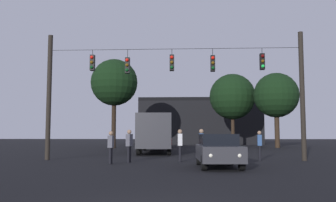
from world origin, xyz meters
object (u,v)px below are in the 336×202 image
city_bus (156,130)px  pedestrian_crossing_right (180,143)px  pedestrian_near_bus (201,143)px  tree_left_silhouette (114,83)px  tree_right_far (276,95)px  car_far_left (164,140)px  pedestrian_crossing_center (111,145)px  car_near_right (218,150)px  pedestrian_crossing_left (129,144)px  tree_behind_building (232,97)px  pedestrian_trailing (260,144)px

city_bus → pedestrian_crossing_right: 10.61m
pedestrian_crossing_right → pedestrian_near_bus: pedestrian_near_bus is taller
tree_left_silhouette → tree_right_far: tree_left_silhouette is taller
car_far_left → tree_right_far: bearing=-5.1°
pedestrian_crossing_right → pedestrian_crossing_center: bearing=-152.5°
car_near_right → pedestrian_crossing_right: (-1.81, 3.41, 0.22)m
pedestrian_crossing_left → pedestrian_near_bus: 3.95m
pedestrian_crossing_center → pedestrian_near_bus: bearing=20.5°
pedestrian_near_bus → tree_right_far: 24.04m
city_bus → car_near_right: city_bus is taller
tree_left_silhouette → tree_behind_building: (13.64, 5.58, -1.06)m
tree_behind_building → pedestrian_trailing: bearing=-93.4°
car_near_right → pedestrian_near_bus: bearing=100.8°
tree_behind_building → tree_right_far: size_ratio=1.06×
city_bus → car_far_left: 12.40m
city_bus → tree_left_silhouette: size_ratio=1.13×
pedestrian_trailing → tree_left_silhouette: bearing=123.6°
city_bus → tree_left_silhouette: bearing=119.9°
car_far_left → tree_left_silhouette: bearing=-150.8°
pedestrian_crossing_left → tree_right_far: 26.37m
car_far_left → pedestrian_trailing: (6.92, -21.38, 0.17)m
pedestrian_near_bus → tree_right_far: size_ratio=0.21×
pedestrian_trailing → tree_behind_building: tree_behind_building is taller
pedestrian_crossing_left → pedestrian_trailing: 7.60m
car_far_left → pedestrian_trailing: pedestrian_trailing is taller
pedestrian_near_bus → pedestrian_crossing_left: bearing=-170.1°
pedestrian_crossing_left → car_near_right: bearing=-30.4°
car_far_left → tree_left_silhouette: tree_left_silhouette is taller
pedestrian_near_bus → pedestrian_trailing: (3.42, 1.38, -0.06)m
pedestrian_trailing → tree_right_far: 21.65m
car_near_right → tree_behind_building: bearing=81.7°
car_near_right → tree_right_far: bearing=70.9°
pedestrian_near_bus → car_far_left: bearing=98.7°
city_bus → tree_behind_building: bearing=61.1°
car_far_left → tree_left_silhouette: 8.82m
pedestrian_crossing_center → tree_right_far: 27.67m
car_near_right → tree_behind_building: (4.21, 28.72, 5.32)m
pedestrian_crossing_left → tree_left_silhouette: size_ratio=0.18×
pedestrian_crossing_left → pedestrian_trailing: pedestrian_crossing_left is taller
car_far_left → pedestrian_crossing_left: (-0.40, -23.45, 0.20)m
tree_left_silhouette → tree_right_far: bearing=5.8°
pedestrian_near_bus → tree_left_silhouette: bearing=114.0°
car_far_left → pedestrian_crossing_right: (2.31, -22.69, 0.22)m
pedestrian_crossing_center → pedestrian_trailing: pedestrian_trailing is taller
city_bus → pedestrian_crossing_left: bearing=-92.5°
pedestrian_trailing → tree_right_far: size_ratio=0.20×
pedestrian_near_bus → pedestrian_trailing: pedestrian_near_bus is taller
pedestrian_crossing_left → pedestrian_trailing: (7.31, 2.06, -0.03)m
car_far_left → pedestrian_crossing_left: 23.45m
car_near_right → pedestrian_crossing_center: 5.53m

